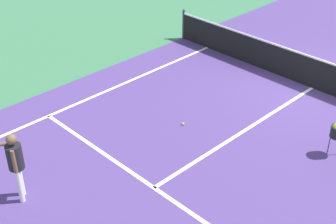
% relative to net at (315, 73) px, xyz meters
% --- Properties ---
extents(ground_plane, '(60.00, 60.00, 0.00)m').
position_rel_net_xyz_m(ground_plane, '(0.00, 0.00, -0.49)').
color(ground_plane, '#38724C').
extents(court_surface_inbounds, '(10.62, 24.40, 0.00)m').
position_rel_net_xyz_m(court_surface_inbounds, '(0.00, 0.00, -0.49)').
color(court_surface_inbounds, '#4C387A').
rests_on(court_surface_inbounds, ground_plane).
extents(line_sideline_left, '(0.10, 11.89, 0.01)m').
position_rel_net_xyz_m(line_sideline_left, '(-4.11, -5.95, -0.49)').
color(line_sideline_left, white).
rests_on(line_sideline_left, ground_plane).
extents(line_service_near, '(8.22, 0.10, 0.01)m').
position_rel_net_xyz_m(line_service_near, '(0.00, -6.40, -0.49)').
color(line_service_near, white).
rests_on(line_service_near, ground_plane).
extents(line_center_service, '(0.10, 6.40, 0.01)m').
position_rel_net_xyz_m(line_center_service, '(0.00, -3.20, -0.49)').
color(line_center_service, white).
rests_on(line_center_service, ground_plane).
extents(net, '(10.63, 0.09, 1.07)m').
position_rel_net_xyz_m(net, '(0.00, 0.00, 0.00)').
color(net, '#33383D').
rests_on(net, ground_plane).
extents(player_near, '(0.91, 0.93, 1.59)m').
position_rel_net_xyz_m(player_near, '(-1.72, -8.58, 0.49)').
color(player_near, white).
rests_on(player_near, ground_plane).
extents(tennis_ball_mid_court, '(0.07, 0.07, 0.07)m').
position_rel_net_xyz_m(tennis_ball_mid_court, '(-1.29, -4.16, -0.46)').
color(tennis_ball_mid_court, '#CCE033').
rests_on(tennis_ball_mid_court, ground_plane).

